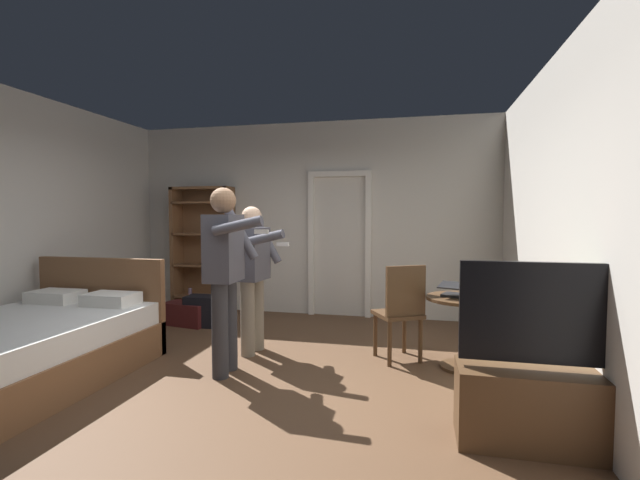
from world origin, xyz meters
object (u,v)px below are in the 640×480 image
object	(u,v)px
bookshelf	(204,245)
person_blue_shirt	(225,267)
laptop	(459,292)
wooden_chair	(401,309)
tv_flatscreen	(548,394)
suitcase_dark	(204,311)
bottle_on_table	(480,288)
suitcase_small	(187,313)
bed	(34,346)
person_striped_shirt	(253,270)
side_table	(463,320)

from	to	relation	value
bookshelf	person_blue_shirt	world-z (taller)	bookshelf
laptop	wooden_chair	world-z (taller)	wooden_chair
tv_flatscreen	suitcase_dark	distance (m)	4.29
tv_flatscreen	bookshelf	bearing A→B (deg)	142.09
wooden_chair	suitcase_dark	size ratio (longest dim) A/B	2.10
bookshelf	person_blue_shirt	distance (m)	2.83
bottle_on_table	suitcase_small	distance (m)	3.82
bed	bookshelf	xyz separation A→B (m)	(0.16, 2.92, 0.73)
laptop	person_blue_shirt	bearing A→B (deg)	-164.51
laptop	person_blue_shirt	size ratio (longest dim) A/B	0.24
wooden_chair	bottle_on_table	bearing A→B (deg)	-11.21
person_blue_shirt	person_striped_shirt	bearing A→B (deg)	88.32
bookshelf	bottle_on_table	world-z (taller)	bookshelf
bookshelf	wooden_chair	bearing A→B (deg)	-29.14
bed	bookshelf	size ratio (longest dim) A/B	1.03
side_table	wooden_chair	size ratio (longest dim) A/B	0.71
bookshelf	person_striped_shirt	world-z (taller)	bookshelf
side_table	bookshelf	bearing A→B (deg)	154.11
person_blue_shirt	suitcase_dark	size ratio (longest dim) A/B	3.68
tv_flatscreen	person_striped_shirt	xyz separation A→B (m)	(-2.55, 1.39, 0.56)
laptop	suitcase_dark	bearing A→B (deg)	163.11
tv_flatscreen	bottle_on_table	world-z (taller)	tv_flatscreen
suitcase_dark	bookshelf	bearing A→B (deg)	115.80
suitcase_small	person_striped_shirt	bearing A→B (deg)	-25.11
laptop	bottle_on_table	xyz separation A→B (m)	(0.18, -0.04, 0.05)
bed	side_table	bearing A→B (deg)	16.59
person_blue_shirt	person_striped_shirt	size ratio (longest dim) A/B	1.10
bottle_on_table	person_blue_shirt	bearing A→B (deg)	-166.62
tv_flatscreen	person_blue_shirt	size ratio (longest dim) A/B	0.68
tv_flatscreen	side_table	bearing A→B (deg)	105.77
bookshelf	tv_flatscreen	world-z (taller)	bookshelf
laptop	person_striped_shirt	size ratio (longest dim) A/B	0.27
suitcase_small	side_table	bearing A→B (deg)	-5.22
bookshelf	side_table	world-z (taller)	bookshelf
side_table	suitcase_small	size ratio (longest dim) A/B	1.12
bed	laptop	distance (m)	3.96
bottle_on_table	suitcase_small	bearing A→B (deg)	164.21
suitcase_small	bottle_on_table	bearing A→B (deg)	-5.84
tv_flatscreen	suitcase_dark	world-z (taller)	tv_flatscreen
bed	person_blue_shirt	world-z (taller)	person_blue_shirt
person_striped_shirt	suitcase_small	distance (m)	1.78
person_striped_shirt	bottle_on_table	bearing A→B (deg)	-2.35
bottle_on_table	wooden_chair	world-z (taller)	wooden_chair
bed	tv_flatscreen	distance (m)	4.22
tv_flatscreen	laptop	world-z (taller)	tv_flatscreen
side_table	person_striped_shirt	size ratio (longest dim) A/B	0.44
side_table	suitcase_dark	world-z (taller)	side_table
bookshelf	suitcase_small	bearing A→B (deg)	-77.69
laptop	suitcase_small	world-z (taller)	laptop
laptop	person_striped_shirt	bearing A→B (deg)	178.51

